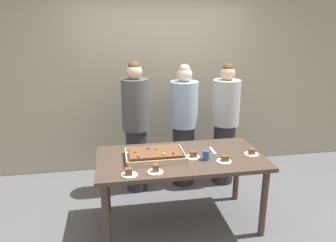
{
  "coord_description": "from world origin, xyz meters",
  "views": [
    {
      "loc": [
        -0.67,
        -3.03,
        2.12
      ],
      "look_at": [
        -0.11,
        0.15,
        1.13
      ],
      "focal_mm": 34.56,
      "sensor_mm": 36.0,
      "label": 1
    }
  ],
  "objects_px": {
    "plated_slice_far_left": "(129,173)",
    "drink_cup_nearest": "(206,155)",
    "plated_slice_far_right": "(252,153)",
    "person_green_shirt_behind": "(225,124)",
    "person_serving_front": "(136,126)",
    "cake_server_utensil": "(213,151)",
    "plated_slice_near_left": "(193,156)",
    "party_table": "(181,165)",
    "plated_slice_near_right": "(224,160)",
    "sheet_cake": "(155,155)",
    "plated_slice_center_front": "(156,170)",
    "person_striped_tie_right": "(184,125)"
  },
  "relations": [
    {
      "from": "plated_slice_near_left",
      "to": "person_striped_tie_right",
      "type": "bearing_deg",
      "value": 82.98
    },
    {
      "from": "plated_slice_far_left",
      "to": "plated_slice_near_left",
      "type": "bearing_deg",
      "value": 23.78
    },
    {
      "from": "plated_slice_near_left",
      "to": "plated_slice_far_left",
      "type": "bearing_deg",
      "value": -156.22
    },
    {
      "from": "plated_slice_near_left",
      "to": "plated_slice_far_left",
      "type": "relative_size",
      "value": 1.0
    },
    {
      "from": "sheet_cake",
      "to": "plated_slice_far_left",
      "type": "distance_m",
      "value": 0.45
    },
    {
      "from": "sheet_cake",
      "to": "plated_slice_near_left",
      "type": "distance_m",
      "value": 0.39
    },
    {
      "from": "plated_slice_far_right",
      "to": "person_green_shirt_behind",
      "type": "relative_size",
      "value": 0.09
    },
    {
      "from": "plated_slice_far_right",
      "to": "person_green_shirt_behind",
      "type": "distance_m",
      "value": 0.93
    },
    {
      "from": "cake_server_utensil",
      "to": "person_green_shirt_behind",
      "type": "relative_size",
      "value": 0.12
    },
    {
      "from": "party_table",
      "to": "plated_slice_near_right",
      "type": "height_order",
      "value": "plated_slice_near_right"
    },
    {
      "from": "cake_server_utensil",
      "to": "plated_slice_far_left",
      "type": "bearing_deg",
      "value": -155.08
    },
    {
      "from": "party_table",
      "to": "plated_slice_far_right",
      "type": "height_order",
      "value": "plated_slice_far_right"
    },
    {
      "from": "plated_slice_far_right",
      "to": "cake_server_utensil",
      "type": "relative_size",
      "value": 0.75
    },
    {
      "from": "sheet_cake",
      "to": "person_green_shirt_behind",
      "type": "distance_m",
      "value": 1.35
    },
    {
      "from": "cake_server_utensil",
      "to": "plated_slice_near_right",
      "type": "bearing_deg",
      "value": -84.18
    },
    {
      "from": "plated_slice_near_right",
      "to": "person_striped_tie_right",
      "type": "xyz_separation_m",
      "value": [
        -0.17,
        1.1,
        0.03
      ]
    },
    {
      "from": "sheet_cake",
      "to": "person_serving_front",
      "type": "xyz_separation_m",
      "value": [
        -0.13,
        0.84,
        0.05
      ]
    },
    {
      "from": "party_table",
      "to": "sheet_cake",
      "type": "xyz_separation_m",
      "value": [
        -0.27,
        0.01,
        0.13
      ]
    },
    {
      "from": "plated_slice_near_right",
      "to": "plated_slice_far_left",
      "type": "distance_m",
      "value": 0.97
    },
    {
      "from": "plated_slice_near_right",
      "to": "plated_slice_center_front",
      "type": "height_order",
      "value": "plated_slice_center_front"
    },
    {
      "from": "plated_slice_far_right",
      "to": "plated_slice_center_front",
      "type": "bearing_deg",
      "value": -167.27
    },
    {
      "from": "person_green_shirt_behind",
      "to": "sheet_cake",
      "type": "bearing_deg",
      "value": 0.0
    },
    {
      "from": "plated_slice_near_right",
      "to": "drink_cup_nearest",
      "type": "relative_size",
      "value": 1.5
    },
    {
      "from": "person_serving_front",
      "to": "person_green_shirt_behind",
      "type": "height_order",
      "value": "person_serving_front"
    },
    {
      "from": "cake_server_utensil",
      "to": "person_striped_tie_right",
      "type": "xyz_separation_m",
      "value": [
        -0.14,
        0.81,
        0.05
      ]
    },
    {
      "from": "sheet_cake",
      "to": "plated_slice_near_right",
      "type": "height_order",
      "value": "sheet_cake"
    },
    {
      "from": "plated_slice_center_front",
      "to": "person_serving_front",
      "type": "distance_m",
      "value": 1.16
    },
    {
      "from": "person_green_shirt_behind",
      "to": "party_table",
      "type": "bearing_deg",
      "value": 8.58
    },
    {
      "from": "cake_server_utensil",
      "to": "plated_slice_near_left",
      "type": "bearing_deg",
      "value": -152.17
    },
    {
      "from": "plated_slice_far_left",
      "to": "cake_server_utensil",
      "type": "xyz_separation_m",
      "value": [
        0.93,
        0.43,
        -0.02
      ]
    },
    {
      "from": "plated_slice_center_front",
      "to": "person_serving_front",
      "type": "height_order",
      "value": "person_serving_front"
    },
    {
      "from": "plated_slice_near_left",
      "to": "drink_cup_nearest",
      "type": "bearing_deg",
      "value": -31.58
    },
    {
      "from": "sheet_cake",
      "to": "plated_slice_near_right",
      "type": "distance_m",
      "value": 0.7
    },
    {
      "from": "plated_slice_far_left",
      "to": "plated_slice_far_right",
      "type": "distance_m",
      "value": 1.33
    },
    {
      "from": "plated_slice_far_right",
      "to": "drink_cup_nearest",
      "type": "height_order",
      "value": "drink_cup_nearest"
    },
    {
      "from": "plated_slice_center_front",
      "to": "person_striped_tie_right",
      "type": "distance_m",
      "value": 1.33
    },
    {
      "from": "plated_slice_far_left",
      "to": "drink_cup_nearest",
      "type": "xyz_separation_m",
      "value": [
        0.79,
        0.22,
        0.03
      ]
    },
    {
      "from": "plated_slice_far_left",
      "to": "person_serving_front",
      "type": "height_order",
      "value": "person_serving_front"
    },
    {
      "from": "person_green_shirt_behind",
      "to": "drink_cup_nearest",
      "type": "bearing_deg",
      "value": 21.72
    },
    {
      "from": "plated_slice_far_right",
      "to": "plated_slice_center_front",
      "type": "distance_m",
      "value": 1.08
    },
    {
      "from": "sheet_cake",
      "to": "person_striped_tie_right",
      "type": "bearing_deg",
      "value": 60.7
    },
    {
      "from": "drink_cup_nearest",
      "to": "plated_slice_center_front",
      "type": "bearing_deg",
      "value": -159.88
    },
    {
      "from": "drink_cup_nearest",
      "to": "person_green_shirt_behind",
      "type": "relative_size",
      "value": 0.06
    },
    {
      "from": "plated_slice_near_right",
      "to": "cake_server_utensil",
      "type": "relative_size",
      "value": 0.75
    },
    {
      "from": "plated_slice_center_front",
      "to": "person_striped_tie_right",
      "type": "relative_size",
      "value": 0.09
    },
    {
      "from": "plated_slice_center_front",
      "to": "drink_cup_nearest",
      "type": "height_order",
      "value": "drink_cup_nearest"
    },
    {
      "from": "party_table",
      "to": "drink_cup_nearest",
      "type": "xyz_separation_m",
      "value": [
        0.24,
        -0.12,
        0.14
      ]
    },
    {
      "from": "party_table",
      "to": "plated_slice_center_front",
      "type": "height_order",
      "value": "plated_slice_center_front"
    },
    {
      "from": "plated_slice_far_right",
      "to": "person_striped_tie_right",
      "type": "relative_size",
      "value": 0.09
    },
    {
      "from": "person_serving_front",
      "to": "sheet_cake",
      "type": "bearing_deg",
      "value": -0.02
    }
  ]
}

